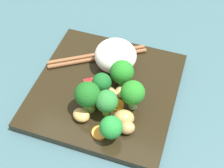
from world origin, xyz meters
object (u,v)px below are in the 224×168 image
at_px(rice_mound, 117,56).
at_px(broccoli_floret_1, 101,83).
at_px(chopstick_pair, 97,56).
at_px(carrot_slice_3, 99,133).
at_px(square_plate, 106,90).

height_order(rice_mound, broccoli_floret_1, rice_mound).
bearing_deg(chopstick_pair, carrot_slice_3, 79.17).
distance_m(carrot_slice_3, chopstick_pair, 0.19).
bearing_deg(carrot_slice_3, square_plate, 104.22).
distance_m(broccoli_floret_1, chopstick_pair, 0.10).
relative_size(square_plate, rice_mound, 3.25).
bearing_deg(rice_mound, carrot_slice_3, -81.97).
bearing_deg(rice_mound, square_plate, -92.90).
relative_size(carrot_slice_3, chopstick_pair, 0.14).
bearing_deg(chopstick_pair, broccoli_floret_1, 82.35).
bearing_deg(broccoli_floret_1, square_plate, 83.29).
height_order(square_plate, chopstick_pair, chopstick_pair).
bearing_deg(carrot_slice_3, chopstick_pair, 112.15).
xyz_separation_m(rice_mound, chopstick_pair, (-0.05, 0.01, -0.03)).
bearing_deg(rice_mound, chopstick_pair, 168.19).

